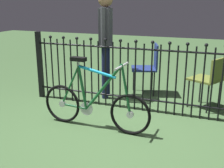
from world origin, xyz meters
The scene contains 6 objects.
ground_plane centered at (0.00, 0.00, 0.00)m, with size 20.00×20.00×0.00m, color #416237.
iron_fence centered at (-0.06, 0.82, 0.57)m, with size 3.44×0.07×1.13m.
bicycle centered at (-0.30, 0.00, 0.34)m, with size 1.51×0.40×0.93m.
chair_olive centered at (1.04, 1.26, 0.51)m, with size 0.56×0.56×0.81m.
chair_navy centered at (-0.01, 1.68, 0.54)m, with size 0.55×0.55×0.89m.
person_visitor centered at (-0.64, 1.23, 1.06)m, with size 0.24×0.47×1.75m.
Camera 1 is at (1.16, -3.10, 1.61)m, focal length 45.38 mm.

